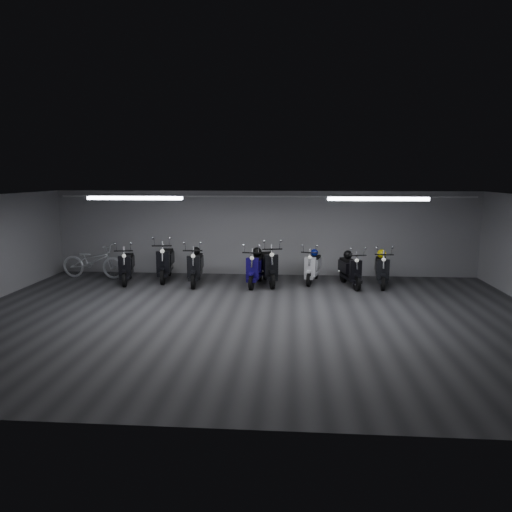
# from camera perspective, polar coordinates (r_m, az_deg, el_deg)

# --- Properties ---
(floor) EXTENTS (14.00, 10.00, 0.01)m
(floor) POSITION_cam_1_polar(r_m,az_deg,el_deg) (11.31, -0.63, -7.40)
(floor) COLOR #343436
(floor) RESTS_ON ground
(ceiling) EXTENTS (14.00, 10.00, 0.01)m
(ceiling) POSITION_cam_1_polar(r_m,az_deg,el_deg) (10.83, -0.65, 6.97)
(ceiling) COLOR gray
(ceiling) RESTS_ON ground
(back_wall) EXTENTS (14.00, 0.01, 2.80)m
(back_wall) POSITION_cam_1_polar(r_m,az_deg,el_deg) (15.93, 0.92, 2.74)
(back_wall) COLOR #9E9EA1
(back_wall) RESTS_ON ground
(front_wall) EXTENTS (14.00, 0.01, 2.80)m
(front_wall) POSITION_cam_1_polar(r_m,az_deg,el_deg) (6.15, -4.71, -8.43)
(front_wall) COLOR #9E9EA1
(front_wall) RESTS_ON ground
(fluor_strip_left) EXTENTS (2.40, 0.18, 0.08)m
(fluor_strip_left) POSITION_cam_1_polar(r_m,az_deg,el_deg) (12.43, -14.25, 6.72)
(fluor_strip_left) COLOR white
(fluor_strip_left) RESTS_ON ceiling
(fluor_strip_right) EXTENTS (2.40, 0.18, 0.08)m
(fluor_strip_right) POSITION_cam_1_polar(r_m,az_deg,el_deg) (11.97, 14.34, 6.61)
(fluor_strip_right) COLOR white
(fluor_strip_right) RESTS_ON ceiling
(conduit) EXTENTS (13.60, 0.05, 0.05)m
(conduit) POSITION_cam_1_polar(r_m,az_deg,el_deg) (15.74, 0.91, 7.11)
(conduit) COLOR white
(conduit) RESTS_ON back_wall
(scooter_0) EXTENTS (0.98, 1.91, 1.36)m
(scooter_0) POSITION_cam_1_polar(r_m,az_deg,el_deg) (15.33, -15.19, -0.60)
(scooter_0) COLOR black
(scooter_0) RESTS_ON floor
(scooter_1) EXTENTS (0.89, 2.06, 1.49)m
(scooter_1) POSITION_cam_1_polar(r_m,az_deg,el_deg) (15.41, -10.76, -0.13)
(scooter_1) COLOR black
(scooter_1) RESTS_ON floor
(scooter_3) EXTENTS (0.78, 1.94, 1.41)m
(scooter_3) POSITION_cam_1_polar(r_m,az_deg,el_deg) (14.69, -7.24, -0.66)
(scooter_3) COLOR black
(scooter_3) RESTS_ON floor
(scooter_4) EXTENTS (0.82, 1.89, 1.36)m
(scooter_4) POSITION_cam_1_polar(r_m,az_deg,el_deg) (14.41, -0.06, -0.88)
(scooter_4) COLOR #150A62
(scooter_4) RESTS_ON floor
(scooter_5) EXTENTS (1.05, 2.06, 1.47)m
(scooter_5) POSITION_cam_1_polar(r_m,az_deg,el_deg) (14.58, 1.53, -0.55)
(scooter_5) COLOR black
(scooter_5) RESTS_ON floor
(scooter_6) EXTENTS (0.95, 1.80, 1.28)m
(scooter_6) POSITION_cam_1_polar(r_m,az_deg,el_deg) (14.92, 6.79, -0.75)
(scooter_6) COLOR silver
(scooter_6) RESTS_ON floor
(scooter_7) EXTENTS (0.97, 1.81, 1.29)m
(scooter_7) POSITION_cam_1_polar(r_m,az_deg,el_deg) (14.56, 11.19, -1.11)
(scooter_7) COLOR black
(scooter_7) RESTS_ON floor
(scooter_8) EXTENTS (0.76, 1.82, 1.32)m
(scooter_8) POSITION_cam_1_polar(r_m,az_deg,el_deg) (14.80, 14.79, -1.01)
(scooter_8) COLOR black
(scooter_8) RESTS_ON floor
(bicycle) EXTENTS (2.15, 0.93, 1.35)m
(bicycle) POSITION_cam_1_polar(r_m,az_deg,el_deg) (16.36, -18.88, -0.16)
(bicycle) COLOR white
(bicycle) RESTS_ON floor
(helmet_0) EXTENTS (0.29, 0.29, 0.29)m
(helmet_0) POSITION_cam_1_polar(r_m,az_deg,el_deg) (14.60, 0.13, 0.48)
(helmet_0) COLOR black
(helmet_0) RESTS_ON scooter_4
(helmet_1) EXTENTS (0.23, 0.23, 0.23)m
(helmet_1) POSITION_cam_1_polar(r_m,az_deg,el_deg) (15.11, 6.99, 0.40)
(helmet_1) COLOR #0D1D96
(helmet_1) RESTS_ON scooter_6
(helmet_2) EXTENTS (0.28, 0.28, 0.28)m
(helmet_2) POSITION_cam_1_polar(r_m,az_deg,el_deg) (14.99, 14.76, 0.26)
(helmet_2) COLOR yellow
(helmet_2) RESTS_ON scooter_8
(helmet_3) EXTENTS (0.25, 0.25, 0.25)m
(helmet_3) POSITION_cam_1_polar(r_m,az_deg,el_deg) (14.90, -7.14, 0.62)
(helmet_3) COLOR black
(helmet_3) RESTS_ON scooter_3
(helmet_4) EXTENTS (0.27, 0.27, 0.27)m
(helmet_4) POSITION_cam_1_polar(r_m,az_deg,el_deg) (14.73, 10.90, 0.16)
(helmet_4) COLOR black
(helmet_4) RESTS_ON scooter_7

